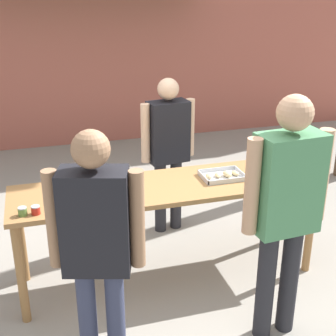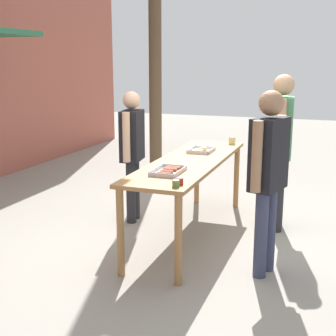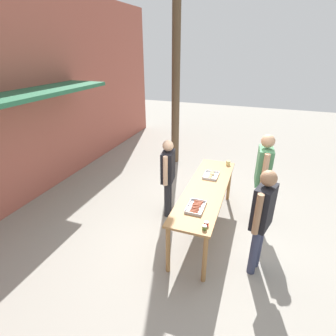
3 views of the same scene
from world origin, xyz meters
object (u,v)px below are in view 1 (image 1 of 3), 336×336
food_tray_sausages (85,192)px  condiment_jar_ketchup (36,210)px  person_server_behind_table (168,143)px  person_customer_with_cup (286,202)px  food_tray_buns (222,176)px  person_customer_holding_hotdog (97,240)px  beer_cup (305,174)px  condiment_jar_mustard (23,211)px

food_tray_sausages → condiment_jar_ketchup: 0.47m
person_server_behind_table → person_customer_with_cup: (0.32, -1.75, 0.12)m
food_tray_buns → person_customer_with_cup: (0.07, -0.94, 0.18)m
food_tray_buns → person_customer_holding_hotdog: (-1.23, -0.98, 0.12)m
beer_cup → person_customer_holding_hotdog: (-1.90, -0.75, 0.09)m
food_tray_sausages → condiment_jar_mustard: bearing=-152.9°
person_customer_holding_hotdog → person_customer_with_cup: 1.30m
person_customer_holding_hotdog → person_customer_with_cup: size_ratio=0.94×
condiment_jar_mustard → person_customer_with_cup: bearing=-21.8°
food_tray_buns → beer_cup: 0.71m
condiment_jar_mustard → person_customer_holding_hotdog: size_ratio=0.04×
condiment_jar_ketchup → person_customer_holding_hotdog: person_customer_holding_hotdog is taller
condiment_jar_ketchup → person_customer_with_cup: 1.79m
food_tray_sausages → condiment_jar_mustard: (-0.48, -0.25, 0.02)m
condiment_jar_ketchup → person_server_behind_table: bearing=38.8°
condiment_jar_ketchup → person_customer_holding_hotdog: bearing=-64.6°
condiment_jar_mustard → person_customer_with_cup: 1.88m
food_tray_sausages → person_customer_holding_hotdog: (-0.04, -0.98, 0.13)m
food_tray_buns → beer_cup: (0.67, -0.24, 0.03)m
person_server_behind_table → food_tray_sausages: bearing=-147.3°
food_tray_buns → person_customer_with_cup: bearing=-85.9°
condiment_jar_mustard → condiment_jar_ketchup: same height
food_tray_sausages → condiment_jar_ketchup: size_ratio=6.25×
condiment_jar_ketchup → condiment_jar_mustard: bearing=177.1°
person_customer_holding_hotdog → person_customer_with_cup: (1.30, 0.04, 0.06)m
food_tray_buns → condiment_jar_ketchup: 1.60m
food_tray_sausages → person_customer_with_cup: bearing=-36.9°
food_tray_buns → condiment_jar_ketchup: size_ratio=5.46×
food_tray_buns → beer_cup: beer_cup is taller
person_customer_with_cup → beer_cup: bearing=-134.9°
food_tray_buns → person_server_behind_table: 0.85m
condiment_jar_ketchup → person_customer_holding_hotdog: size_ratio=0.04×
food_tray_sausages → person_customer_with_cup: size_ratio=0.23×
food_tray_buns → condiment_jar_mustard: condiment_jar_mustard is taller
food_tray_buns → condiment_jar_ketchup: condiment_jar_ketchup is taller
food_tray_sausages → person_server_behind_table: person_server_behind_table is taller
food_tray_buns → person_server_behind_table: size_ratio=0.22×
beer_cup → condiment_jar_mustard: bearing=-179.7°
food_tray_sausages → person_customer_holding_hotdog: 0.99m
food_tray_buns → food_tray_sausages: bearing=180.0°
condiment_jar_mustard → beer_cup: 2.34m
condiment_jar_mustard → beer_cup: size_ratio=0.72×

